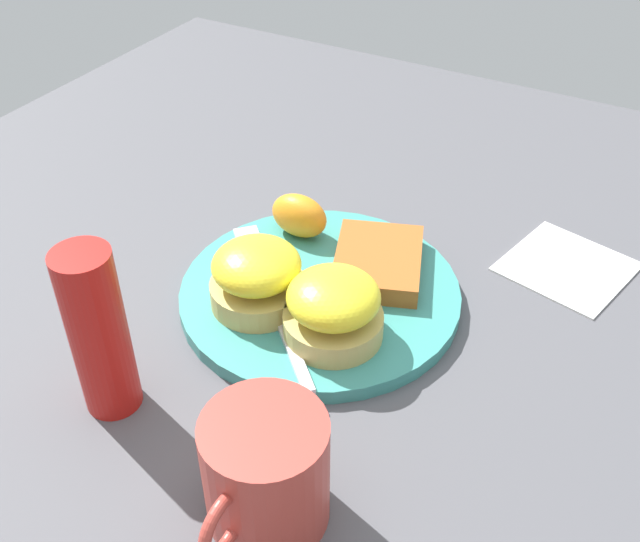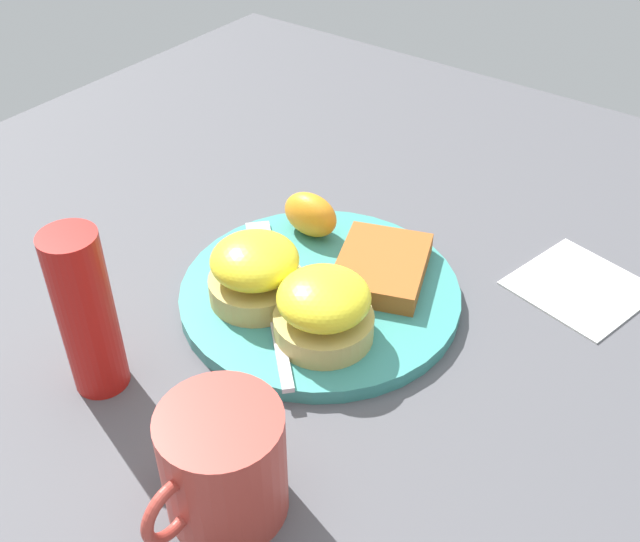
% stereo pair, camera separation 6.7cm
% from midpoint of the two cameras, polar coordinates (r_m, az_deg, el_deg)
% --- Properties ---
extents(ground_plane, '(1.10, 1.10, 0.00)m').
position_cam_midpoint_polar(ground_plane, '(0.70, -2.77, -2.31)').
color(ground_plane, '#4C4C51').
extents(plate, '(0.26, 0.26, 0.01)m').
position_cam_midpoint_polar(plate, '(0.69, -2.79, -1.87)').
color(plate, teal).
rests_on(plate, ground_plane).
extents(sandwich_benedict_left, '(0.09, 0.09, 0.06)m').
position_cam_midpoint_polar(sandwich_benedict_left, '(0.66, -7.75, -0.53)').
color(sandwich_benedict_left, tan).
rests_on(sandwich_benedict_left, plate).
extents(sandwich_benedict_right, '(0.09, 0.09, 0.06)m').
position_cam_midpoint_polar(sandwich_benedict_right, '(0.62, -2.09, -3.01)').
color(sandwich_benedict_right, tan).
rests_on(sandwich_benedict_right, plate).
extents(hashbrown_patty, '(0.12, 0.11, 0.02)m').
position_cam_midpoint_polar(hashbrown_patty, '(0.70, 1.70, 0.60)').
color(hashbrown_patty, '#A15422').
rests_on(hashbrown_patty, plate).
extents(orange_wedge, '(0.04, 0.06, 0.04)m').
position_cam_midpoint_polar(orange_wedge, '(0.74, -4.19, 4.14)').
color(orange_wedge, orange).
rests_on(orange_wedge, plate).
extents(fork, '(0.17, 0.18, 0.00)m').
position_cam_midpoint_polar(fork, '(0.69, -6.76, -1.50)').
color(fork, silver).
rests_on(fork, plate).
extents(cup, '(0.11, 0.08, 0.09)m').
position_cam_midpoint_polar(cup, '(0.51, -8.11, -15.18)').
color(cup, '#B23D33').
rests_on(cup, ground_plane).
extents(napkin, '(0.13, 0.13, 0.00)m').
position_cam_midpoint_polar(napkin, '(0.76, 15.94, 0.26)').
color(napkin, white).
rests_on(napkin, ground_plane).
extents(condiment_bottle, '(0.04, 0.04, 0.15)m').
position_cam_midpoint_polar(condiment_bottle, '(0.59, -19.72, -4.63)').
color(condiment_bottle, '#B21914').
rests_on(condiment_bottle, ground_plane).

